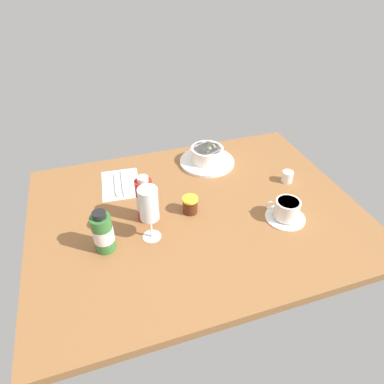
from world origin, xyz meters
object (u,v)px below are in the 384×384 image
Objects in this scene: cutlery_setting at (121,184)px; coffee_cup at (286,210)px; jam_jar at (191,206)px; sauce_bottle_green at (103,233)px; wine_glass at (149,206)px; creamer_jug at (287,176)px; sauce_bottle_red at (145,200)px; porridge_bowl at (207,156)px.

coffee_cup is (-49.06, 35.60, 3.06)cm from cutlery_setting.
cutlery_setting is at bearing -48.92° from jam_jar.
jam_jar is 0.41× the size of sauce_bottle_green.
coffee_cup is 45.13cm from wine_glass.
creamer_jug is at bearing 164.03° from cutlery_setting.
creamer_jug is 55.42cm from sauce_bottle_red.
creamer_jug is at bearing -171.72° from jam_jar.
porridge_bowl is 32.55cm from creamer_jug.
porridge_bowl is 47.32cm from wine_glass.
creamer_jug is (-60.45, 17.30, 1.97)cm from cutlery_setting.
wine_glass is at bearing 48.24° from porridge_bowl.
jam_jar is at bearing -165.24° from sauce_bottle_green.
wine_glass is (30.91, 34.62, 9.21)cm from porridge_bowl.
sauce_bottle_red is (-0.29, -8.88, -4.63)cm from wine_glass.
cutlery_setting is 32.68cm from sauce_bottle_green.
sauce_bottle_red is at bearing 4.34° from creamer_jug.
porridge_bowl is at bearing -120.09° from jam_jar.
creamer_jug is (-24.36, 21.57, -0.98)cm from porridge_bowl.
cutlery_setting is 1.09× the size of wine_glass.
cutlery_setting is 1.54× the size of coffee_cup.
wine_glass is at bearing -178.07° from sauce_bottle_green.
wine_glass is (43.89, -5.25, 9.09)cm from coffee_cup.
sauce_bottle_red reaches higher than creamer_jug.
sauce_bottle_green is (29.10, 7.67, 3.46)cm from jam_jar.
wine_glass is 19.14cm from jam_jar.
cutlery_setting is at bearing -75.73° from sauce_bottle_red.
porridge_bowl is 36.45cm from cutlery_setting.
coffee_cup reaches higher than jam_jar.
wine_glass is at bearing -6.82° from coffee_cup.
coffee_cup is 21.58cm from creamer_jug.
jam_jar is (-20.19, 23.16, 2.71)cm from cutlery_setting.
wine_glass is at bearing 99.67° from cutlery_setting.
wine_glass reaches higher than creamer_jug.
creamer_jug is 0.36× the size of sauce_bottle_green.
cutlery_setting is 33.10cm from wine_glass.
creamer_jug is at bearing 138.48° from porridge_bowl.
sauce_bottle_red is at bearing 40.04° from porridge_bowl.
coffee_cup is 0.71× the size of wine_glass.
porridge_bowl is at bearing -71.97° from coffee_cup.
sauce_bottle_red reaches higher than porridge_bowl.
creamer_jug is 57.70cm from wine_glass.
coffee_cup is at bearing 108.03° from porridge_bowl.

